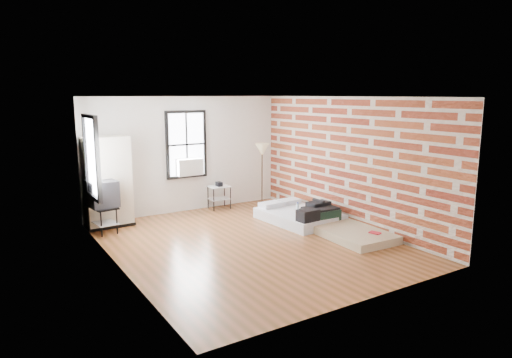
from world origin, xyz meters
TOP-DOWN VIEW (x-y plane):
  - ground at (0.00, 0.00)m, footprint 6.00×6.00m
  - room_shell at (0.23, 0.36)m, footprint 5.02×6.02m
  - mattress_main at (1.75, 0.70)m, footprint 1.42×1.86m
  - mattress_bare at (1.93, -0.44)m, footprint 1.15×2.07m
  - wardrobe at (-2.00, 2.65)m, footprint 1.01×0.59m
  - side_table at (0.75, 2.72)m, footprint 0.54×0.44m
  - floor_lamp at (1.91, 2.53)m, footprint 0.34×0.34m
  - tv_stand at (-2.21, 2.26)m, footprint 0.61×0.82m

SIDE VIEW (x-z plane):
  - ground at x=0.00m, z-range 0.00..0.00m
  - mattress_bare at x=1.93m, z-range -0.09..0.35m
  - mattress_main at x=1.75m, z-range -0.13..0.44m
  - side_table at x=0.75m, z-range 0.12..0.81m
  - tv_stand at x=-2.21m, z-range 0.24..1.34m
  - wardrobe at x=-2.00m, z-range 0.00..1.96m
  - floor_lamp at x=1.91m, z-range 0.57..2.17m
  - room_shell at x=0.23m, z-range 0.33..3.14m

